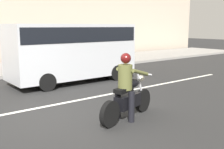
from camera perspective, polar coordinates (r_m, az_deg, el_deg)
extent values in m
plane|color=#272727|center=(7.12, -12.19, -8.56)|extent=(80.00, 80.00, 0.00)
cube|color=silver|center=(7.76, -17.84, -7.21)|extent=(18.00, 0.14, 0.01)
cylinder|color=black|center=(7.30, 6.44, -5.39)|extent=(0.62, 0.27, 0.61)
cylinder|color=black|center=(6.15, -0.45, -8.31)|extent=(0.62, 0.27, 0.61)
cylinder|color=silver|center=(7.11, 6.01, -2.68)|extent=(0.37, 0.15, 0.81)
cube|color=black|center=(6.67, 3.31, -5.59)|extent=(0.84, 0.48, 0.32)
ellipsoid|color=black|center=(6.75, 4.38, -1.81)|extent=(0.53, 0.36, 0.22)
cube|color=black|center=(6.45, 2.46, -3.27)|extent=(0.56, 0.37, 0.10)
cylinder|color=silver|center=(6.98, 5.82, 0.25)|extent=(0.22, 0.69, 0.04)
sphere|color=silver|center=(7.08, 6.13, -0.78)|extent=(0.17, 0.17, 0.17)
cylinder|color=silver|center=(6.56, 0.67, -6.95)|extent=(0.69, 0.25, 0.07)
cylinder|color=black|center=(6.48, 4.10, -6.80)|extent=(0.18, 0.18, 0.74)
cylinder|color=black|center=(6.69, 1.20, -6.21)|extent=(0.18, 0.18, 0.74)
cylinder|color=brown|center=(6.44, 2.78, -0.57)|extent=(0.42, 0.42, 0.60)
cylinder|color=brown|center=(6.58, 5.98, 0.42)|extent=(0.68, 0.26, 0.27)
cylinder|color=brown|center=(6.81, 2.81, 0.80)|extent=(0.68, 0.26, 0.27)
sphere|color=tan|center=(6.39, 2.91, 3.15)|extent=(0.20, 0.20, 0.20)
sphere|color=#510F0F|center=(6.38, 2.91, 3.42)|extent=(0.25, 0.25, 0.25)
cube|color=#B2B5BA|center=(11.10, -8.26, 5.05)|extent=(5.05, 1.90, 2.09)
cube|color=black|center=(11.06, -8.35, 8.38)|extent=(4.90, 1.93, 0.56)
cylinder|color=black|center=(12.07, -1.69, 0.94)|extent=(0.64, 1.96, 0.64)
cylinder|color=black|center=(10.55, -15.51, -0.78)|extent=(0.64, 1.96, 0.64)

